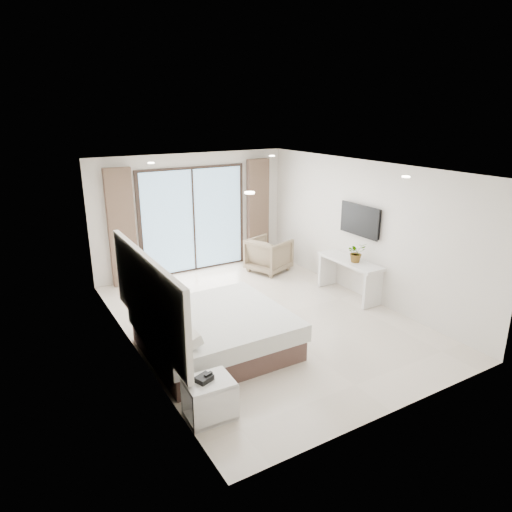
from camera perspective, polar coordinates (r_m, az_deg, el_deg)
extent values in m
plane|color=beige|center=(8.32, 0.90, -7.84)|extent=(6.20, 6.20, 0.00)
cube|color=silver|center=(10.51, -7.94, 5.29)|extent=(4.60, 0.02, 2.70)
cube|color=silver|center=(5.59, 17.89, -6.87)|extent=(4.60, 0.02, 2.70)
cube|color=silver|center=(6.96, -15.42, -1.71)|extent=(0.02, 6.20, 2.70)
cube|color=silver|center=(9.20, 13.29, 3.17)|extent=(0.02, 6.20, 2.70)
cube|color=white|center=(7.55, 1.00, 10.96)|extent=(4.60, 6.20, 0.02)
cube|color=silver|center=(6.52, -13.46, -4.79)|extent=(0.08, 3.00, 1.20)
cube|color=black|center=(9.15, 12.96, 4.41)|extent=(0.06, 1.00, 0.58)
cube|color=black|center=(9.12, 12.77, 4.38)|extent=(0.02, 1.04, 0.62)
cube|color=black|center=(10.52, -7.84, 4.47)|extent=(2.56, 0.04, 2.42)
cube|color=#8CBDE1|center=(10.49, -7.78, 4.43)|extent=(2.40, 0.01, 2.30)
cube|color=brown|center=(9.90, -16.43, 3.36)|extent=(0.55, 0.14, 2.50)
cube|color=brown|center=(11.13, 0.24, 5.64)|extent=(0.55, 0.14, 2.50)
cylinder|color=white|center=(5.36, -0.81, 7.91)|extent=(0.12, 0.12, 0.02)
cylinder|color=white|center=(7.01, 18.23, 9.39)|extent=(0.12, 0.12, 0.02)
cylinder|color=white|center=(8.65, -12.98, 11.27)|extent=(0.12, 0.12, 0.02)
cylinder|color=white|center=(9.75, 2.01, 12.40)|extent=(0.12, 0.12, 0.02)
cube|color=brown|center=(7.27, -4.99, -10.47)|extent=(2.06, 1.96, 0.33)
cube|color=silver|center=(7.13, -5.05, -8.36)|extent=(2.15, 2.04, 0.27)
cube|color=silver|center=(6.23, -8.56, -10.48)|extent=(0.28, 0.41, 0.14)
cube|color=silver|center=(6.60, -10.04, -8.85)|extent=(0.28, 0.41, 0.14)
cube|color=silver|center=(6.99, -11.39, -7.37)|extent=(0.28, 0.41, 0.14)
cube|color=silver|center=(7.38, -12.55, -6.06)|extent=(0.28, 0.41, 0.14)
cube|color=silver|center=(5.69, -5.94, -15.42)|extent=(0.58, 0.49, 0.05)
cube|color=silver|center=(5.96, -5.80, -19.13)|extent=(0.58, 0.49, 0.05)
cube|color=silver|center=(5.67, -4.95, -18.42)|extent=(0.57, 0.08, 0.46)
cube|color=silver|center=(5.98, -6.73, -16.36)|extent=(0.57, 0.08, 0.46)
cube|color=black|center=(5.66, -6.50, -14.97)|extent=(0.24, 0.21, 0.07)
cube|color=silver|center=(9.22, 11.66, -0.62)|extent=(0.46, 1.49, 0.06)
cube|color=silver|center=(8.90, 14.37, -4.15)|extent=(0.45, 0.06, 0.71)
cube|color=silver|center=(9.82, 8.93, -1.69)|extent=(0.45, 0.06, 0.71)
imported|color=#33662D|center=(9.06, 12.41, 0.19)|extent=(0.41, 0.44, 0.30)
imported|color=#7F6953|center=(10.56, 1.61, 0.35)|extent=(1.03, 1.06, 0.86)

